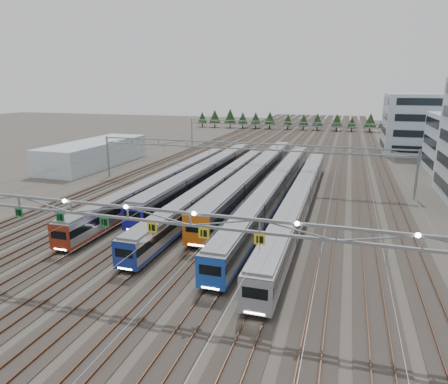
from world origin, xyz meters
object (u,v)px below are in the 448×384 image
(train_c, at_px, (217,187))
(gantry_far, at_px, (285,127))
(train_a, at_px, (168,182))
(train_e, at_px, (277,185))
(depot_bldg_north, at_px, (429,124))
(train_b, at_px, (207,173))
(gantry_mid, at_px, (245,151))
(west_shed, at_px, (95,153))
(train_d, at_px, (257,175))
(train_f, at_px, (300,198))
(gantry_near, at_px, (127,216))

(train_c, bearing_deg, gantry_far, 87.62)
(train_a, bearing_deg, train_c, -6.23)
(train_e, bearing_deg, depot_bldg_north, 61.17)
(depot_bldg_north, bearing_deg, train_b, -130.85)
(gantry_mid, bearing_deg, west_shed, 165.95)
(train_d, distance_m, gantry_mid, 4.67)
(west_shed, bearing_deg, train_c, -27.77)
(depot_bldg_north, bearing_deg, train_a, -129.94)
(train_b, xyz_separation_m, gantry_mid, (6.75, 1.18, 4.19))
(train_d, distance_m, train_f, 14.61)
(train_c, xyz_separation_m, train_e, (9.00, 3.44, 0.10))
(train_b, relative_size, gantry_far, 0.95)
(train_e, relative_size, depot_bldg_north, 3.00)
(gantry_far, bearing_deg, train_e, -82.42)
(train_b, xyz_separation_m, train_e, (13.50, -4.57, -0.19))
(train_c, relative_size, train_f, 0.96)
(train_f, height_order, gantry_near, gantry_near)
(train_b, xyz_separation_m, west_shed, (-30.82, 10.58, 0.49))
(train_c, relative_size, gantry_mid, 1.01)
(gantry_far, bearing_deg, train_c, -92.38)
(train_e, bearing_deg, gantry_far, 97.58)
(gantry_far, xyz_separation_m, west_shed, (-37.57, -35.60, -3.70))
(train_a, bearing_deg, train_b, 57.38)
(train_a, bearing_deg, train_d, 29.53)
(train_a, xyz_separation_m, train_c, (9.00, -0.98, -0.03))
(train_f, relative_size, gantry_far, 1.04)
(gantry_near, height_order, west_shed, gantry_near)
(train_c, bearing_deg, train_a, 173.77)
(train_f, height_order, depot_bldg_north, depot_bldg_north)
(train_e, bearing_deg, gantry_near, -101.19)
(train_e, height_order, gantry_mid, gantry_mid)
(train_d, bearing_deg, train_f, -51.95)
(train_a, relative_size, gantry_mid, 0.97)
(train_b, xyz_separation_m, train_d, (9.00, 0.62, 0.13))
(train_a, relative_size, train_c, 0.96)
(gantry_far, bearing_deg, train_d, -87.17)
(train_e, relative_size, west_shed, 2.20)
(gantry_far, xyz_separation_m, depot_bldg_north, (37.35, 4.83, 1.41))
(train_b, distance_m, depot_bldg_north, 67.67)
(train_a, height_order, gantry_mid, gantry_mid)
(train_f, bearing_deg, gantry_mid, 133.01)
(gantry_mid, height_order, depot_bldg_north, depot_bldg_north)
(train_e, distance_m, gantry_near, 35.40)
(gantry_near, bearing_deg, train_d, 86.68)
(train_c, xyz_separation_m, train_d, (4.50, 8.63, 0.42))
(train_e, xyz_separation_m, gantry_mid, (-6.75, 5.75, 4.38))
(train_f, bearing_deg, gantry_far, 101.15)
(train_e, distance_m, train_f, 7.75)
(depot_bldg_north, bearing_deg, train_d, -124.86)
(train_f, relative_size, gantry_near, 1.04)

